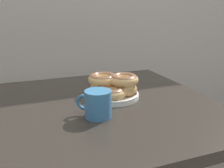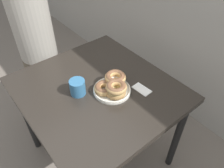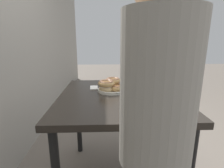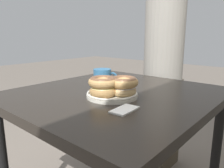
{
  "view_description": "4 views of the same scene",
  "coord_description": "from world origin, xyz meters",
  "px_view_note": "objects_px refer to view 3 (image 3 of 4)",
  "views": [
    {
      "loc": [
        -0.27,
        -0.73,
        1.14
      ],
      "look_at": [
        0.09,
        0.21,
        0.83
      ],
      "focal_mm": 40.0,
      "sensor_mm": 36.0,
      "label": 1
    },
    {
      "loc": [
        0.83,
        -0.4,
        1.7
      ],
      "look_at": [
        0.09,
        0.21,
        0.83
      ],
      "focal_mm": 35.0,
      "sensor_mm": 36.0,
      "label": 2
    },
    {
      "loc": [
        -1.26,
        0.25,
        1.18
      ],
      "look_at": [
        0.09,
        0.21,
        0.83
      ],
      "focal_mm": 28.0,
      "sensor_mm": 36.0,
      "label": 3
    },
    {
      "loc": [
        0.8,
        0.82,
        1.05
      ],
      "look_at": [
        0.09,
        0.21,
        0.83
      ],
      "focal_mm": 35.0,
      "sensor_mm": 36.0,
      "label": 4
    }
  ],
  "objects_px": {
    "dining_table": "(119,105)",
    "donut_plate": "(112,86)",
    "person_figure": "(155,149)",
    "napkin": "(94,88)",
    "coffee_mug": "(135,89)"
  },
  "relations": [
    {
      "from": "person_figure",
      "to": "napkin",
      "type": "distance_m",
      "value": 0.9
    },
    {
      "from": "dining_table",
      "to": "donut_plate",
      "type": "xyz_separation_m",
      "value": [
        0.09,
        0.05,
        0.13
      ]
    },
    {
      "from": "donut_plate",
      "to": "napkin",
      "type": "height_order",
      "value": "donut_plate"
    },
    {
      "from": "coffee_mug",
      "to": "person_figure",
      "type": "height_order",
      "value": "person_figure"
    },
    {
      "from": "dining_table",
      "to": "donut_plate",
      "type": "bearing_deg",
      "value": 30.97
    },
    {
      "from": "dining_table",
      "to": "napkin",
      "type": "height_order",
      "value": "napkin"
    },
    {
      "from": "dining_table",
      "to": "donut_plate",
      "type": "distance_m",
      "value": 0.17
    },
    {
      "from": "donut_plate",
      "to": "dining_table",
      "type": "bearing_deg",
      "value": -149.03
    },
    {
      "from": "coffee_mug",
      "to": "napkin",
      "type": "relative_size",
      "value": 0.96
    },
    {
      "from": "donut_plate",
      "to": "person_figure",
      "type": "height_order",
      "value": "person_figure"
    },
    {
      "from": "donut_plate",
      "to": "napkin",
      "type": "distance_m",
      "value": 0.18
    },
    {
      "from": "person_figure",
      "to": "napkin",
      "type": "bearing_deg",
      "value": 19.06
    },
    {
      "from": "dining_table",
      "to": "person_figure",
      "type": "relative_size",
      "value": 0.64
    },
    {
      "from": "dining_table",
      "to": "napkin",
      "type": "bearing_deg",
      "value": 46.74
    },
    {
      "from": "person_figure",
      "to": "coffee_mug",
      "type": "bearing_deg",
      "value": -2.11
    }
  ]
}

